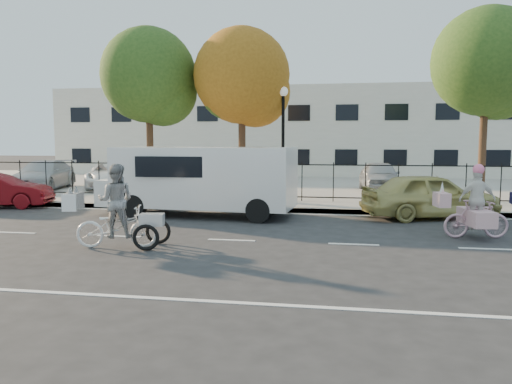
% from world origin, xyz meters
% --- Properties ---
extents(ground, '(120.00, 120.00, 0.00)m').
position_xyz_m(ground, '(0.00, 0.00, 0.00)').
color(ground, '#333334').
extents(road_markings, '(60.00, 9.52, 0.01)m').
position_xyz_m(road_markings, '(0.00, 0.00, 0.01)').
color(road_markings, silver).
rests_on(road_markings, ground).
extents(curb, '(60.00, 0.10, 0.15)m').
position_xyz_m(curb, '(0.00, 5.05, 0.07)').
color(curb, '#A8A399').
rests_on(curb, ground).
extents(sidewalk, '(60.00, 2.20, 0.15)m').
position_xyz_m(sidewalk, '(0.00, 6.10, 0.07)').
color(sidewalk, '#A8A399').
rests_on(sidewalk, ground).
extents(parking_lot, '(60.00, 15.60, 0.15)m').
position_xyz_m(parking_lot, '(0.00, 15.00, 0.07)').
color(parking_lot, '#A8A399').
rests_on(parking_lot, ground).
extents(iron_fence, '(58.00, 0.06, 1.50)m').
position_xyz_m(iron_fence, '(0.00, 7.20, 0.90)').
color(iron_fence, black).
rests_on(iron_fence, sidewalk).
extents(building, '(34.00, 10.00, 6.00)m').
position_xyz_m(building, '(0.00, 25.00, 3.00)').
color(building, silver).
rests_on(building, ground).
extents(lamppost, '(0.36, 0.36, 4.33)m').
position_xyz_m(lamppost, '(0.50, 6.80, 3.11)').
color(lamppost, black).
rests_on(lamppost, sidewalk).
extents(street_sign, '(0.85, 0.06, 1.80)m').
position_xyz_m(street_sign, '(-1.85, 6.80, 1.42)').
color(street_sign, black).
rests_on(street_sign, sidewalk).
extents(zebra_trike, '(2.29, 1.16, 1.96)m').
position_xyz_m(zebra_trike, '(-2.45, -1.26, 0.76)').
color(zebra_trike, white).
rests_on(zebra_trike, ground).
extents(unicorn_bike, '(1.92, 1.35, 1.90)m').
position_xyz_m(unicorn_bike, '(6.06, 1.30, 0.70)').
color(unicorn_bike, '#D6A3B5').
rests_on(unicorn_bike, ground).
extents(white_van, '(6.51, 2.59, 2.26)m').
position_xyz_m(white_van, '(-1.86, 3.80, 1.25)').
color(white_van, white).
rests_on(white_van, ground).
extents(gold_sedan, '(4.62, 2.94, 1.46)m').
position_xyz_m(gold_sedan, '(5.50, 4.50, 0.73)').
color(gold_sedan, tan).
rests_on(gold_sedan, ground).
extents(pedestrian, '(0.76, 0.69, 1.74)m').
position_xyz_m(pedestrian, '(-4.01, 5.98, 1.02)').
color(pedestrian, black).
rests_on(pedestrian, sidewalk).
extents(lot_car_a, '(2.79, 5.02, 1.37)m').
position_xyz_m(lot_car_a, '(-11.31, 9.66, 0.84)').
color(lot_car_a, '#B4B9BD').
rests_on(lot_car_a, parking_lot).
extents(lot_car_b, '(3.65, 5.02, 1.27)m').
position_xyz_m(lot_car_b, '(-8.54, 10.99, 0.78)').
color(lot_car_b, white).
rests_on(lot_car_b, parking_lot).
extents(lot_car_c, '(2.12, 3.73, 1.16)m').
position_xyz_m(lot_car_c, '(-5.89, 9.74, 0.73)').
color(lot_car_c, '#4A4D51').
rests_on(lot_car_c, parking_lot).
extents(lot_car_d, '(1.85, 4.14, 1.38)m').
position_xyz_m(lot_car_d, '(4.44, 11.42, 0.84)').
color(lot_car_d, '#A9ACB1').
rests_on(lot_car_d, parking_lot).
extents(tree_west, '(3.81, 3.81, 6.98)m').
position_xyz_m(tree_west, '(-4.85, 7.36, 4.89)').
color(tree_west, '#442D1D').
rests_on(tree_west, ground).
extents(tree_mid, '(3.74, 3.74, 6.85)m').
position_xyz_m(tree_mid, '(-1.04, 7.36, 4.79)').
color(tree_mid, '#442D1D').
rests_on(tree_mid, ground).
extents(tree_east, '(4.06, 4.06, 7.44)m').
position_xyz_m(tree_east, '(8.12, 8.25, 5.21)').
color(tree_east, '#442D1D').
rests_on(tree_east, ground).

